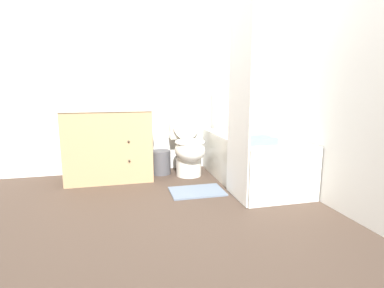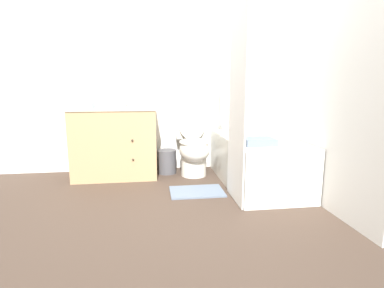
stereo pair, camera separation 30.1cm
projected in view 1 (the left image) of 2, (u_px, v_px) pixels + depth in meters
The scene contains 14 objects.
ground_plane at pixel (203, 226), 2.34m from camera, with size 14.00×14.00×0.00m, color #47382D.
wall_back at pixel (165, 72), 3.79m from camera, with size 8.00×0.06×2.50m.
wall_right at pixel (292, 70), 3.23m from camera, with size 0.05×2.74×2.50m.
vanity_cabinet at pixel (109, 143), 3.48m from camera, with size 0.98×0.59×0.84m.
sink_faucet at pixel (107, 104), 3.57m from camera, with size 0.14×0.12×0.12m.
toilet at pixel (188, 145), 3.67m from camera, with size 0.38×0.64×0.85m.
bathtub at pixel (251, 158), 3.42m from camera, with size 0.72×1.51×0.53m.
shower_curtain at pixel (239, 99), 2.74m from camera, with size 0.02×0.51×1.92m.
wastebasket at pixel (161, 162), 3.73m from camera, with size 0.24×0.24×0.29m.
tissue_box at pixel (113, 103), 3.55m from camera, with size 0.14×0.15×0.10m.
soap_dispenser at pixel (141, 102), 3.45m from camera, with size 0.05×0.05×0.15m.
hand_towel_folded at pixel (75, 106), 3.21m from camera, with size 0.24×0.17×0.07m.
bath_towel_folded at pixel (258, 140), 2.93m from camera, with size 0.30×0.25×0.06m.
bath_mat at pixel (197, 191), 3.09m from camera, with size 0.55×0.37×0.02m.
Camera 1 is at (-0.60, -2.10, 1.06)m, focal length 28.00 mm.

